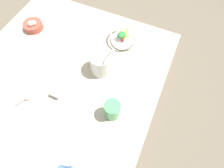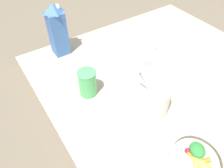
# 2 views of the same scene
# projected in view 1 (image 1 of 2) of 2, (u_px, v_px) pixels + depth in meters

# --- Properties ---
(ground_plane) EXTENTS (6.00, 6.00, 0.00)m
(ground_plane) POSITION_uv_depth(u_px,v_px,m) (66.00, 76.00, 1.09)
(ground_plane) COLOR #665B4C
(countertop) EXTENTS (1.14, 1.14, 0.05)m
(countertop) POSITION_uv_depth(u_px,v_px,m) (65.00, 74.00, 1.07)
(countertop) COLOR #B2A893
(countertop) RESTS_ON ground_plane
(fruit_bowl) EXTENTS (0.18, 0.18, 0.08)m
(fruit_bowl) POSITION_uv_depth(u_px,v_px,m) (124.00, 37.00, 1.12)
(fruit_bowl) COLOR silver
(fruit_bowl) RESTS_ON countertop
(yogurt_tub) EXTENTS (0.13, 0.15, 0.25)m
(yogurt_tub) POSITION_uv_depth(u_px,v_px,m) (101.00, 62.00, 0.99)
(yogurt_tub) COLOR white
(yogurt_tub) RESTS_ON countertop
(drinking_cup) EXTENTS (0.08, 0.08, 0.12)m
(drinking_cup) POSITION_uv_depth(u_px,v_px,m) (112.00, 110.00, 0.87)
(drinking_cup) COLOR #4CB266
(drinking_cup) RESTS_ON countertop
(spice_jar) EXTENTS (0.05, 0.05, 0.04)m
(spice_jar) POSITION_uv_depth(u_px,v_px,m) (56.00, 93.00, 0.96)
(spice_jar) COLOR silver
(spice_jar) RESTS_ON countertop
(measuring_scoop) EXTENTS (0.10, 0.06, 0.03)m
(measuring_scoop) POSITION_uv_depth(u_px,v_px,m) (28.00, 96.00, 0.96)
(measuring_scoop) COLOR white
(measuring_scoop) RESTS_ON countertop
(garlic_bowl) EXTENTS (0.13, 0.13, 0.08)m
(garlic_bowl) POSITION_uv_depth(u_px,v_px,m) (33.00, 25.00, 1.18)
(garlic_bowl) COLOR #B24C3D
(garlic_bowl) RESTS_ON countertop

